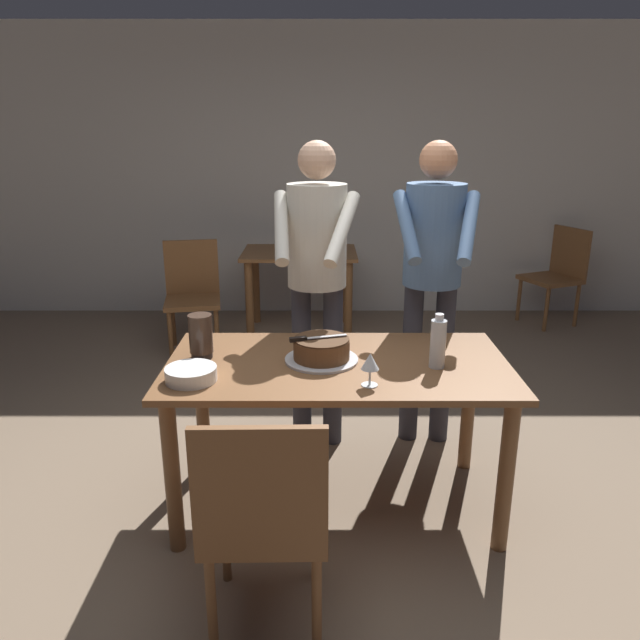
# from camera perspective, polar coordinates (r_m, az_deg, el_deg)

# --- Properties ---
(ground_plane) EXTENTS (14.00, 14.00, 0.00)m
(ground_plane) POSITION_cam_1_polar(r_m,az_deg,el_deg) (3.14, 1.43, -16.81)
(ground_plane) COLOR #7A6651
(back_wall) EXTENTS (10.00, 0.12, 2.70)m
(back_wall) POSITION_cam_1_polar(r_m,az_deg,el_deg) (5.97, 0.66, 13.56)
(back_wall) COLOR beige
(back_wall) RESTS_ON ground_plane
(main_dining_table) EXTENTS (1.57, 0.83, 0.75)m
(main_dining_table) POSITION_cam_1_polar(r_m,az_deg,el_deg) (2.83, 1.53, -6.14)
(main_dining_table) COLOR brown
(main_dining_table) RESTS_ON ground_plane
(cake_on_platter) EXTENTS (0.34, 0.34, 0.11)m
(cake_on_platter) POSITION_cam_1_polar(r_m,az_deg,el_deg) (2.78, 0.01, -2.87)
(cake_on_platter) COLOR silver
(cake_on_platter) RESTS_ON main_dining_table
(cake_knife) EXTENTS (0.27, 0.10, 0.02)m
(cake_knife) POSITION_cam_1_polar(r_m,az_deg,el_deg) (2.74, -1.43, -1.75)
(cake_knife) COLOR silver
(cake_knife) RESTS_ON cake_on_platter
(plate_stack) EXTENTS (0.22, 0.22, 0.06)m
(plate_stack) POSITION_cam_1_polar(r_m,az_deg,el_deg) (2.63, -12.22, -5.02)
(plate_stack) COLOR white
(plate_stack) RESTS_ON main_dining_table
(wine_glass_near) EXTENTS (0.08, 0.08, 0.14)m
(wine_glass_near) POSITION_cam_1_polar(r_m,az_deg,el_deg) (2.51, 4.62, -4.02)
(wine_glass_near) COLOR silver
(wine_glass_near) RESTS_ON main_dining_table
(water_bottle) EXTENTS (0.07, 0.07, 0.25)m
(water_bottle) POSITION_cam_1_polar(r_m,az_deg,el_deg) (2.74, 10.94, -2.14)
(water_bottle) COLOR silver
(water_bottle) RESTS_ON main_dining_table
(hurricane_lamp) EXTENTS (0.11, 0.11, 0.21)m
(hurricane_lamp) POSITION_cam_1_polar(r_m,az_deg,el_deg) (2.85, -11.32, -1.51)
(hurricane_lamp) COLOR black
(hurricane_lamp) RESTS_ON main_dining_table
(person_cutting_cake) EXTENTS (0.46, 0.57, 1.72)m
(person_cutting_cake) POSITION_cam_1_polar(r_m,az_deg,el_deg) (3.29, -0.45, 5.34)
(person_cutting_cake) COLOR #2D2D38
(person_cutting_cake) RESTS_ON ground_plane
(person_standing_beside) EXTENTS (0.47, 0.56, 1.72)m
(person_standing_beside) POSITION_cam_1_polar(r_m,az_deg,el_deg) (3.38, 10.44, 5.37)
(person_standing_beside) COLOR #2D2D38
(person_standing_beside) RESTS_ON ground_plane
(chair_near_side) EXTENTS (0.45, 0.45, 0.90)m
(chair_near_side) POSITION_cam_1_polar(r_m,az_deg,el_deg) (2.22, -5.44, -17.87)
(chair_near_side) COLOR brown
(chair_near_side) RESTS_ON ground_plane
(background_table) EXTENTS (1.00, 0.70, 0.74)m
(background_table) POSITION_cam_1_polar(r_m,az_deg,el_deg) (5.40, -2.08, 4.81)
(background_table) COLOR brown
(background_table) RESTS_ON ground_plane
(background_chair_0) EXTENTS (0.51, 0.51, 0.90)m
(background_chair_0) POSITION_cam_1_polar(r_m,az_deg,el_deg) (5.08, -12.08, 2.60)
(background_chair_0) COLOR brown
(background_chair_0) RESTS_ON ground_plane
(background_chair_1) EXTENTS (0.58, 0.58, 0.90)m
(background_chair_1) POSITION_cam_1_polar(r_m,az_deg,el_deg) (6.08, 21.35, 4.25)
(background_chair_1) COLOR brown
(background_chair_1) RESTS_ON ground_plane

